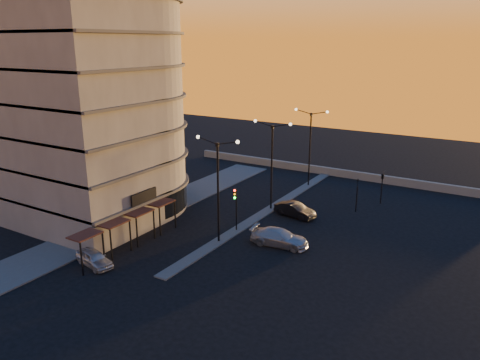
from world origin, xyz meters
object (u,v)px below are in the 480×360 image
Objects in this scene: traffic_light_main at (236,203)px; car_wagon at (280,237)px; car_sedan at (295,210)px; streetlamp_mid at (272,159)px; car_hatchback at (94,258)px.

traffic_light_main is 0.83× the size of car_wagon.
traffic_light_main is 0.98× the size of car_sedan.
traffic_light_main is (0.00, -7.13, -2.70)m from streetlamp_mid.
car_wagon is (1.87, -7.18, 0.03)m from car_sedan.
streetlamp_mid is 2.51× the size of car_hatchback.
streetlamp_mid is at bearing 25.68° from car_wagon.
traffic_light_main reaches higher than car_wagon.
streetlamp_mid reaches higher than traffic_light_main.
car_sedan is at bearing -14.32° from car_hatchback.
traffic_light_main is 1.12× the size of car_hatchback.
traffic_light_main reaches higher than car_hatchback.
car_sedan is (3.09, 6.50, -2.17)m from traffic_light_main.
traffic_light_main reaches higher than car_sedan.
car_hatchback is at bearing 164.11° from car_sedan.
car_sedan is 7.42m from car_wagon.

